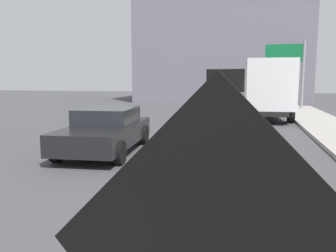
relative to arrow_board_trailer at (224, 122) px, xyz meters
The scene contains 9 objects.
lane_center_stripe 9.42m from the arrow_board_trailer, 95.55° to the right, with size 0.14×36.00×0.01m, color yellow.
arrow_board_trailer is the anchor object (origin of this frame).
box_truck 6.47m from the arrow_board_trailer, 72.31° to the left, with size 2.88×7.27×3.30m.
pickup_car 5.74m from the arrow_board_trailer, 126.33° to the right, with size 2.29×4.60×1.38m.
highway_guide_sign 12.99m from the arrow_board_trailer, 71.31° to the left, with size 2.79×0.18×5.00m.
far_building_block 21.15m from the arrow_board_trailer, 94.61° to the left, with size 16.32×8.10×10.46m, color slate.
traffic_cone_mid_lane 8.27m from the arrow_board_trailer, 91.16° to the right, with size 0.36×0.36×0.74m.
traffic_cone_far_lane 5.42m from the arrow_board_trailer, 94.36° to the right, with size 0.36×0.36×0.73m.
traffic_cone_curbside 1.98m from the arrow_board_trailer, 104.95° to the right, with size 0.36×0.36×0.63m.
Camera 1 is at (1.81, 0.92, 2.30)m, focal length 36.19 mm.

